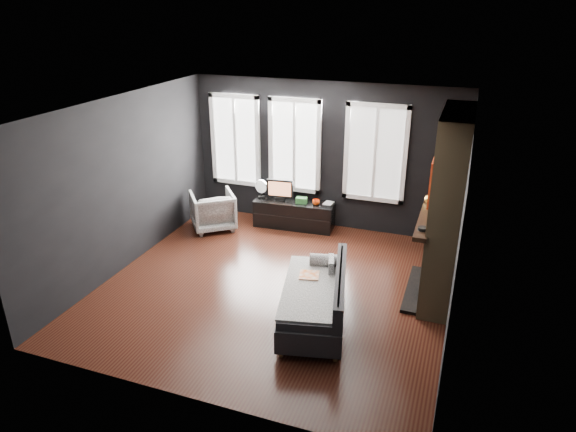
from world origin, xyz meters
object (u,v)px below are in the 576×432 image
(media_console, at_px, (294,214))
(monitor, at_px, (280,189))
(sofa, at_px, (314,296))
(mug, at_px, (316,202))
(armchair, at_px, (213,209))
(book, at_px, (324,197))
(mantel_vase, at_px, (431,198))

(media_console, bearing_deg, monitor, 178.65)
(sofa, height_order, mug, sofa)
(armchair, distance_m, mug, 1.93)
(mug, relative_size, book, 0.60)
(sofa, distance_m, monitor, 3.24)
(armchair, relative_size, mug, 5.88)
(media_console, distance_m, book, 0.67)
(armchair, relative_size, monitor, 1.55)
(armchair, height_order, monitor, monitor)
(media_console, relative_size, book, 6.78)
(media_console, distance_m, mantel_vase, 2.95)
(sofa, height_order, book, sofa)
(monitor, height_order, mantel_vase, mantel_vase)
(mug, bearing_deg, monitor, 178.70)
(media_console, bearing_deg, armchair, -161.64)
(mug, relative_size, mantel_vase, 0.71)
(monitor, bearing_deg, book, 3.01)
(sofa, xyz_separation_m, book, (-0.71, 2.95, 0.24))
(mug, height_order, book, book)
(monitor, bearing_deg, armchair, -159.70)
(sofa, relative_size, mantel_vase, 9.45)
(sofa, height_order, armchair, armchair)
(sofa, bearing_deg, mantel_vase, 41.28)
(armchair, xyz_separation_m, mantel_vase, (3.92, -0.57, 0.93))
(sofa, bearing_deg, book, 91.03)
(monitor, xyz_separation_m, book, (0.83, 0.13, -0.12))
(sofa, bearing_deg, monitor, 106.08)
(mantel_vase, bearing_deg, mug, 151.91)
(media_console, bearing_deg, book, 8.64)
(monitor, bearing_deg, sofa, -67.20)
(mug, bearing_deg, media_console, 176.49)
(armchair, relative_size, media_console, 0.52)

